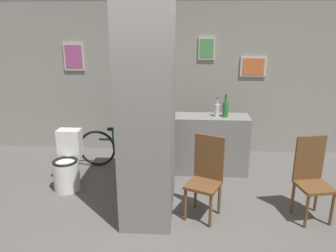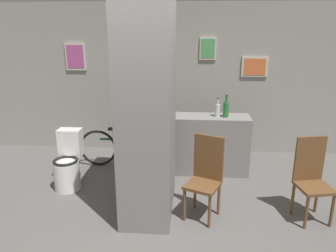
# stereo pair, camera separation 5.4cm
# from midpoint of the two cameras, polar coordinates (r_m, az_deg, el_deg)

# --- Properties ---
(ground_plane) EXTENTS (14.00, 14.00, 0.00)m
(ground_plane) POSITION_cam_midpoint_polar(r_m,az_deg,el_deg) (3.85, -2.97, -18.27)
(ground_plane) COLOR #5B5956
(wall_back) EXTENTS (8.00, 0.09, 2.60)m
(wall_back) POSITION_cam_midpoint_polar(r_m,az_deg,el_deg) (5.82, 0.07, 8.06)
(wall_back) COLOR gray
(wall_back) RESTS_ON ground_plane
(pillar_center) EXTENTS (0.61, 1.24, 2.60)m
(pillar_center) POSITION_cam_midpoint_polar(r_m,az_deg,el_deg) (3.87, -3.01, 3.27)
(pillar_center) COLOR gray
(pillar_center) RESTS_ON ground_plane
(counter_shelf) EXTENTS (1.38, 0.44, 0.91)m
(counter_shelf) POSITION_cam_midpoint_polar(r_m,az_deg,el_deg) (5.13, 6.50, -3.16)
(counter_shelf) COLOR gray
(counter_shelf) RESTS_ON ground_plane
(toilet) EXTENTS (0.36, 0.52, 0.81)m
(toilet) POSITION_cam_midpoint_polar(r_m,az_deg,el_deg) (4.86, -16.71, -6.39)
(toilet) COLOR white
(toilet) RESTS_ON ground_plane
(chair_near_pillar) EXTENTS (0.48, 0.48, 1.00)m
(chair_near_pillar) POSITION_cam_midpoint_polar(r_m,az_deg,el_deg) (3.95, 6.90, -8.46)
(chair_near_pillar) COLOR brown
(chair_near_pillar) RESTS_ON ground_plane
(chair_by_doorway) EXTENTS (0.44, 0.44, 1.00)m
(chair_by_doorway) POSITION_cam_midpoint_polar(r_m,az_deg,el_deg) (4.24, 24.07, -8.07)
(chair_by_doorway) COLOR brown
(chair_by_doorway) RESTS_ON ground_plane
(bicycle) EXTENTS (1.69, 0.42, 0.66)m
(bicycle) POSITION_cam_midpoint_polar(r_m,az_deg,el_deg) (5.35, -6.20, -3.82)
(bicycle) COLOR black
(bicycle) RESTS_ON ground_plane
(bottle_tall) EXTENTS (0.09, 0.09, 0.35)m
(bottle_tall) POSITION_cam_midpoint_polar(r_m,az_deg,el_deg) (4.95, 10.38, 2.96)
(bottle_tall) COLOR #267233
(bottle_tall) RESTS_ON counter_shelf
(bottle_short) EXTENTS (0.08, 0.08, 0.29)m
(bottle_short) POSITION_cam_midpoint_polar(r_m,az_deg,el_deg) (4.97, 8.92, 2.83)
(bottle_short) COLOR silver
(bottle_short) RESTS_ON counter_shelf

